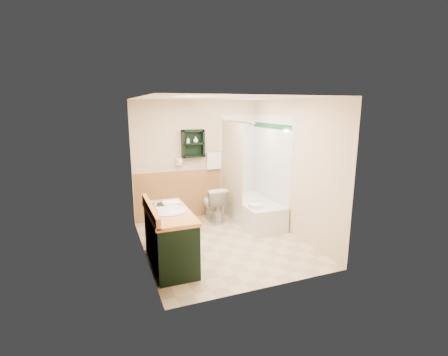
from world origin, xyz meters
TOP-DOWN VIEW (x-y plane):
  - floor at (0.00, 0.00)m, footprint 3.00×3.00m
  - back_wall at (0.00, 1.52)m, footprint 2.60×0.04m
  - left_wall at (-1.32, 0.00)m, footprint 0.04×3.00m
  - right_wall at (1.32, 0.00)m, footprint 0.04×3.00m
  - ceiling at (0.00, 0.00)m, footprint 2.60×3.00m
  - wainscot_left at (-1.29, 0.00)m, footprint 2.98×2.98m
  - wainscot_back at (0.00, 1.49)m, footprint 2.58×2.58m
  - mirror_frame at (-1.27, -0.55)m, footprint 1.30×1.30m
  - mirror_glass at (-1.27, -0.55)m, footprint 1.20×1.20m
  - tile_right at (1.28, 0.75)m, footprint 1.50×1.50m
  - tile_back at (1.03, 1.48)m, footprint 0.95×0.95m
  - tile_accent at (1.27, 0.75)m, footprint 1.50×1.50m
  - wall_shelf at (-0.10, 1.41)m, footprint 0.45×0.15m
  - hair_dryer at (-0.40, 1.43)m, footprint 0.10×0.24m
  - towel_bar at (0.35, 1.45)m, footprint 0.40×0.06m
  - curtain_rod at (0.53, 0.75)m, footprint 0.03×1.60m
  - shower_curtain at (0.53, 0.92)m, footprint 1.05×1.05m
  - vanity at (-0.99, -0.42)m, footprint 0.59×1.28m
  - bathtub at (0.93, 0.72)m, footprint 0.69×1.50m
  - toilet at (0.21, 1.11)m, footprint 0.41×0.72m
  - counter_towel at (-0.89, -0.09)m, footprint 0.25×0.20m
  - vanity_book at (-1.16, -0.11)m, footprint 0.16×0.04m
  - tub_towel at (0.74, 0.26)m, footprint 0.23×0.19m
  - soap_bottle_a at (-0.20, 1.40)m, footprint 0.07×0.12m
  - soap_bottle_b at (-0.05, 1.40)m, footprint 0.10×0.13m

SIDE VIEW (x-z plane):
  - floor at x=0.00m, z-range 0.00..0.00m
  - bathtub at x=0.93m, z-range 0.00..0.46m
  - toilet at x=0.21m, z-range 0.00..0.70m
  - vanity at x=-0.99m, z-range 0.00..0.81m
  - tub_towel at x=0.74m, z-range 0.46..0.53m
  - wainscot_left at x=-1.29m, z-range 0.00..1.00m
  - wainscot_back at x=0.00m, z-range 0.00..1.00m
  - counter_towel at x=-0.89m, z-range 0.81..0.85m
  - vanity_book at x=-1.16m, z-range 0.81..1.03m
  - tile_right at x=1.28m, z-range 0.00..2.10m
  - tile_back at x=1.03m, z-range 0.00..2.10m
  - shower_curtain at x=0.53m, z-range 0.30..2.00m
  - back_wall at x=0.00m, z-range 0.00..2.40m
  - left_wall at x=-1.32m, z-range 0.00..2.40m
  - right_wall at x=1.32m, z-range 0.00..2.40m
  - hair_dryer at x=-0.40m, z-range 1.11..1.29m
  - towel_bar at x=0.35m, z-range 1.15..1.55m
  - mirror_frame at x=-1.27m, z-range 1.00..2.00m
  - mirror_glass at x=-1.27m, z-range 1.05..1.95m
  - wall_shelf at x=-0.10m, z-range 1.27..1.83m
  - soap_bottle_a at x=-0.20m, z-range 1.56..1.62m
  - soap_bottle_b at x=-0.05m, z-range 1.56..1.66m
  - tile_accent at x=1.27m, z-range 1.85..1.95m
  - curtain_rod at x=0.53m, z-range 1.98..2.02m
  - ceiling at x=0.00m, z-range 2.40..2.44m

